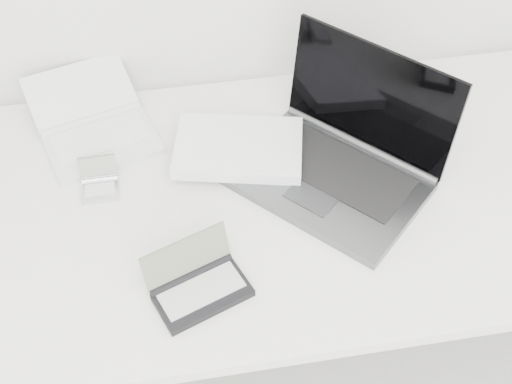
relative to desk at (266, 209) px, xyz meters
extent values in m
cube|color=white|center=(0.00, 0.00, 0.03)|extent=(1.60, 0.80, 0.03)
cylinder|color=silver|center=(0.75, 0.35, -0.33)|extent=(0.04, 0.04, 0.70)
cube|color=#595C5E|center=(0.14, 0.00, 0.06)|extent=(0.48, 0.48, 0.02)
cube|color=black|center=(0.17, 0.03, 0.07)|extent=(0.34, 0.34, 0.00)
cube|color=black|center=(0.25, 0.11, 0.19)|extent=(0.31, 0.32, 0.25)
cylinder|color=#595C5E|center=(0.24, 0.10, 0.07)|extent=(0.29, 0.30, 0.02)
cube|color=#323537|center=(0.09, -0.04, 0.07)|extent=(0.12, 0.12, 0.00)
cube|color=white|center=(-0.04, 0.12, 0.08)|extent=(0.32, 0.25, 0.03)
cube|color=white|center=(-0.04, 0.12, 0.10)|extent=(0.32, 0.24, 0.00)
cube|color=white|center=(-0.35, 0.21, 0.06)|extent=(0.29, 0.23, 0.02)
cube|color=silver|center=(-0.36, 0.23, 0.07)|extent=(0.24, 0.16, 0.00)
cube|color=white|center=(-0.40, 0.36, 0.09)|extent=(0.28, 0.21, 0.07)
cylinder|color=white|center=(-0.37, 0.29, 0.06)|extent=(0.24, 0.09, 0.02)
cube|color=silver|center=(-0.36, 0.07, 0.05)|extent=(0.08, 0.06, 0.01)
cube|color=#B4B5B9|center=(-0.36, 0.07, 0.06)|extent=(0.06, 0.03, 0.00)
cube|color=gray|center=(-0.36, 0.11, 0.08)|extent=(0.08, 0.02, 0.06)
cylinder|color=silver|center=(-0.36, 0.10, 0.06)|extent=(0.08, 0.01, 0.01)
cube|color=black|center=(-0.17, -0.24, 0.06)|extent=(0.20, 0.15, 0.02)
cube|color=#A3A3A3|center=(-0.17, -0.24, 0.07)|extent=(0.18, 0.12, 0.00)
cube|color=#676E5B|center=(-0.19, -0.18, 0.10)|extent=(0.18, 0.09, 0.08)
cylinder|color=black|center=(-0.19, -0.20, 0.06)|extent=(0.17, 0.08, 0.02)
camera|label=1|loc=(-0.20, -1.02, 1.22)|focal=50.00mm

